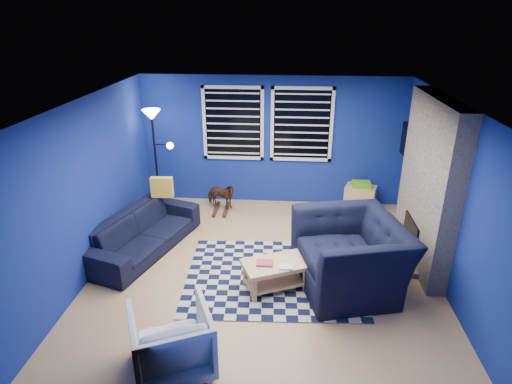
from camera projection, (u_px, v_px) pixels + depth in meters
floor at (264, 268)px, 6.44m from camera, size 5.00×5.00×0.00m
ceiling at (266, 102)px, 5.46m from camera, size 5.00×5.00×0.00m
wall_back at (272, 142)px, 8.24m from camera, size 5.00×0.00×5.00m
wall_left at (91, 187)px, 6.13m from camera, size 0.00×5.00×5.00m
wall_right at (449, 198)px, 5.77m from camera, size 0.00×5.00×5.00m
fireplace at (427, 187)px, 6.26m from camera, size 0.65×2.00×2.50m
window_left at (233, 124)px, 8.12m from camera, size 1.17×0.06×1.42m
window_right at (302, 125)px, 8.03m from camera, size 1.17×0.06×1.42m
tv at (409, 144)px, 7.55m from camera, size 0.07×1.00×0.58m
rug at (273, 276)px, 6.23m from camera, size 2.59×2.11×0.02m
sofa at (143, 232)px, 6.82m from camera, size 2.33×1.48×0.63m
armchair_big at (350, 255)px, 5.86m from camera, size 1.79×1.65×0.98m
armchair_bent at (171, 340)px, 4.50m from camera, size 1.07×1.08×0.75m
rocking_horse at (221, 196)px, 8.15m from camera, size 0.44×0.66×0.51m
coffee_table at (275, 270)px, 5.85m from camera, size 1.00×0.81×0.44m
cabinet at (360, 197)px, 8.28m from camera, size 0.66×0.54×0.56m
floor_lamp at (154, 129)px, 7.74m from camera, size 0.53×0.33×1.95m
throw_pillow at (162, 187)px, 7.27m from camera, size 0.38×0.13×0.35m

